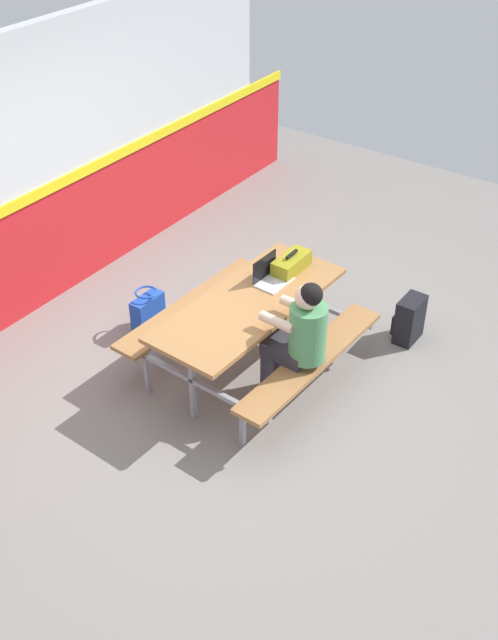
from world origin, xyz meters
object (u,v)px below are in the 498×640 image
picnic_table_main (249,318)px  student_nearer (299,334)px  laptop_silver (271,277)px  backpack_dark (409,320)px  tote_bag_bright (148,313)px  toolbox_grey (291,263)px

picnic_table_main → student_nearer: bearing=-99.7°
laptop_silver → backpack_dark: (0.87, -0.95, -0.57)m
picnic_table_main → laptop_silver: bearing=3.8°
tote_bag_bright → laptop_silver: bearing=-69.8°
toolbox_grey → backpack_dark: bearing=-55.4°
toolbox_grey → backpack_dark: (0.62, -0.90, -0.60)m
toolbox_grey → tote_bag_bright: toolbox_grey is taller
picnic_table_main → tote_bag_bright: (-0.05, 1.12, -0.38)m
picnic_table_main → student_nearer: student_nearer is taller
student_nearer → tote_bag_bright: student_nearer is taller
backpack_dark → picnic_table_main: bearing=143.0°
laptop_silver → picnic_table_main: bearing=-176.2°
student_nearer → tote_bag_bright: size_ratio=2.81×
picnic_table_main → laptop_silver: 0.42m
student_nearer → tote_bag_bright: (0.05, 1.67, -0.51)m
student_nearer → tote_bag_bright: bearing=88.4°
picnic_table_main → backpack_dark: bearing=-37.0°
picnic_table_main → toolbox_grey: 0.65m
tote_bag_bright → backpack_dark: bearing=-58.1°
laptop_silver → tote_bag_bright: size_ratio=0.76×
student_nearer → tote_bag_bright: 1.75m
laptop_silver → toolbox_grey: size_ratio=0.82×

